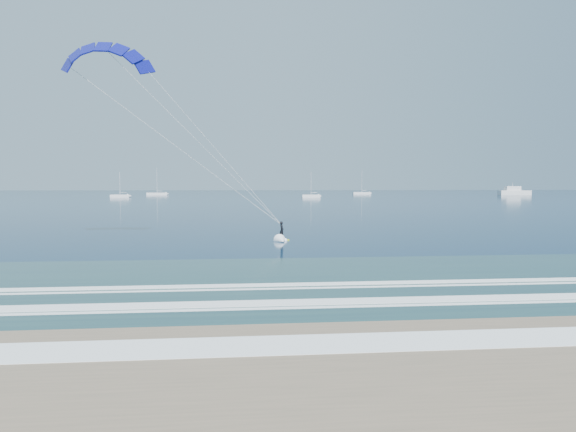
% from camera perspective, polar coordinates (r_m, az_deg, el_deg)
% --- Properties ---
extents(ground, '(900.00, 900.00, 0.00)m').
position_cam_1_polar(ground, '(18.20, 14.77, -13.07)').
color(ground, '#072A42').
rests_on(ground, ground).
extents(kitesurfer_rig, '(20.96, 5.18, 18.06)m').
position_cam_1_polar(kitesurfer_rig, '(45.87, -10.48, 8.60)').
color(kitesurfer_rig, '#B7D419').
rests_on(kitesurfer_rig, ground).
extents(motor_yacht, '(15.50, 4.13, 6.34)m').
position_cam_1_polar(motor_yacht, '(274.59, 23.80, 2.50)').
color(motor_yacht, silver).
rests_on(motor_yacht, ground).
extents(sailboat_1, '(7.26, 2.40, 10.17)m').
position_cam_1_polar(sailboat_1, '(212.22, -18.16, 2.13)').
color(sailboat_1, silver).
rests_on(sailboat_1, ground).
extents(sailboat_2, '(9.88, 2.40, 13.16)m').
position_cam_1_polar(sailboat_2, '(257.56, -14.34, 2.42)').
color(sailboat_2, silver).
rests_on(sailboat_2, ground).
extents(sailboat_3, '(7.03, 2.40, 9.99)m').
position_cam_1_polar(sailboat_3, '(200.78, 2.57, 2.24)').
color(sailboat_3, silver).
rests_on(sailboat_3, ground).
extents(sailboat_4, '(9.33, 2.40, 12.61)m').
position_cam_1_polar(sailboat_4, '(271.29, 8.19, 2.54)').
color(sailboat_4, silver).
rests_on(sailboat_4, ground).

